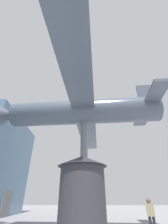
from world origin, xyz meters
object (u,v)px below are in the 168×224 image
(visitor_person, at_px, (151,213))
(info_kiosk, at_px, (82,222))
(suspended_airplane, at_px, (81,112))
(support_pylon_central, at_px, (84,169))

(visitor_person, xyz_separation_m, info_kiosk, (-6.15, 3.53, 0.30))
(suspended_airplane, relative_size, info_kiosk, 8.00)
(visitor_person, bearing_deg, info_kiosk, 79.85)
(suspended_airplane, relative_size, visitor_person, 11.77)
(support_pylon_central, height_order, visitor_person, support_pylon_central)
(support_pylon_central, xyz_separation_m, info_kiosk, (-6.50, 0.07, -1.94))
(visitor_person, distance_m, info_kiosk, 7.10)
(visitor_person, bearing_deg, suspended_airplane, 13.95)
(info_kiosk, bearing_deg, visitor_person, -29.87)
(suspended_airplane, bearing_deg, support_pylon_central, -90.00)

